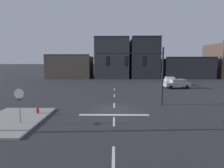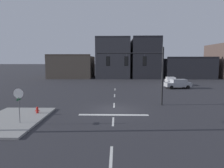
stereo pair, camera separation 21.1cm
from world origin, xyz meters
TOP-DOWN VIEW (x-y plane):
  - ground_plane at (0.00, 0.00)m, footprint 400.00×400.00m
  - sidewalk_near_corner at (-8.41, -4.00)m, footprint 5.00×8.00m
  - stop_bar_paint at (0.00, -2.00)m, footprint 6.40×0.50m
  - lane_centreline at (0.00, 2.00)m, footprint 0.16×26.40m
  - signal_mast_near_side at (2.92, 2.22)m, footprint 7.25×0.44m
  - stop_sign at (-7.25, -4.92)m, footprint 0.76×0.64m
  - car_lot_nearside at (10.80, 19.49)m, footprint 2.28×4.59m
  - car_lot_middle at (10.98, 15.36)m, footprint 4.61×2.34m
  - fire_hydrant at (-7.00, -2.06)m, footprint 0.40×0.30m
  - building_row at (9.28, 37.80)m, footprint 53.46×13.92m

SIDE VIEW (x-z plane):
  - ground_plane at x=0.00m, z-range 0.00..0.00m
  - lane_centreline at x=0.00m, z-range 0.00..0.01m
  - stop_bar_paint at x=0.00m, z-range 0.00..0.01m
  - sidewalk_near_corner at x=-8.41m, z-range 0.00..0.15m
  - fire_hydrant at x=-7.00m, z-range -0.05..0.70m
  - car_lot_nearside at x=10.80m, z-range 0.05..1.66m
  - car_lot_middle at x=10.98m, z-range 0.05..1.66m
  - stop_sign at x=-7.25m, z-range 0.73..3.56m
  - building_row at x=9.28m, z-range -1.21..9.73m
  - signal_mast_near_side at x=2.92m, z-range 1.15..7.55m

